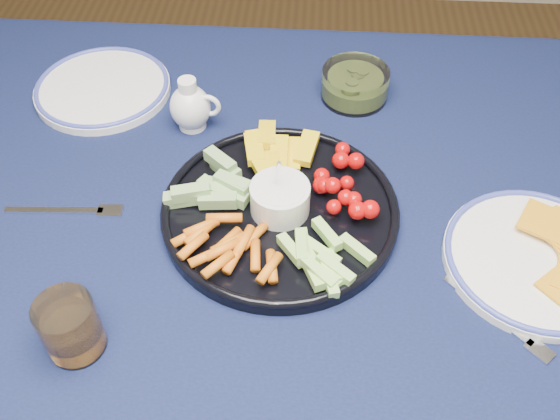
# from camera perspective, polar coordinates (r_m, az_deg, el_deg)

# --- Properties ---
(dining_table) EXTENTS (1.67, 1.07, 0.75)m
(dining_table) POSITION_cam_1_polar(r_m,az_deg,el_deg) (0.92, -6.72, -6.52)
(dining_table) COLOR #4F2B1A
(dining_table) RESTS_ON ground
(crudite_platter) EXTENTS (0.33, 0.33, 0.11)m
(crudite_platter) POSITION_cam_1_polar(r_m,az_deg,el_deg) (0.86, -0.16, 0.28)
(crudite_platter) COLOR black
(crudite_platter) RESTS_ON dining_table
(creamer_pitcher) EXTENTS (0.08, 0.06, 0.09)m
(creamer_pitcher) POSITION_cam_1_polar(r_m,az_deg,el_deg) (1.00, -8.15, 9.32)
(creamer_pitcher) COLOR white
(creamer_pitcher) RESTS_ON dining_table
(pickle_bowl) EXTENTS (0.11, 0.11, 0.05)m
(pickle_bowl) POSITION_cam_1_polar(r_m,az_deg,el_deg) (1.06, 6.85, 11.25)
(pickle_bowl) COLOR silver
(pickle_bowl) RESTS_ON dining_table
(cheese_plate) EXTENTS (0.24, 0.24, 0.03)m
(cheese_plate) POSITION_cam_1_polar(r_m,az_deg,el_deg) (0.88, 22.44, -4.04)
(cheese_plate) COLOR white
(cheese_plate) RESTS_ON dining_table
(juice_tumbler) EXTENTS (0.07, 0.07, 0.08)m
(juice_tumbler) POSITION_cam_1_polar(r_m,az_deg,el_deg) (0.76, -18.54, -10.30)
(juice_tumbler) COLOR silver
(juice_tumbler) RESTS_ON dining_table
(fork_left) EXTENTS (0.17, 0.02, 0.00)m
(fork_left) POSITION_cam_1_polar(r_m,az_deg,el_deg) (0.92, -18.32, -0.08)
(fork_left) COLOR silver
(fork_left) RESTS_ON dining_table
(fork_right) EXTENTS (0.12, 0.12, 0.00)m
(fork_right) POSITION_cam_1_polar(r_m,az_deg,el_deg) (0.81, 19.86, -9.77)
(fork_right) COLOR silver
(fork_right) RESTS_ON dining_table
(side_plate_extra) EXTENTS (0.23, 0.23, 0.02)m
(side_plate_extra) POSITION_cam_1_polar(r_m,az_deg,el_deg) (1.11, -15.91, 10.70)
(side_plate_extra) COLOR white
(side_plate_extra) RESTS_ON dining_table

